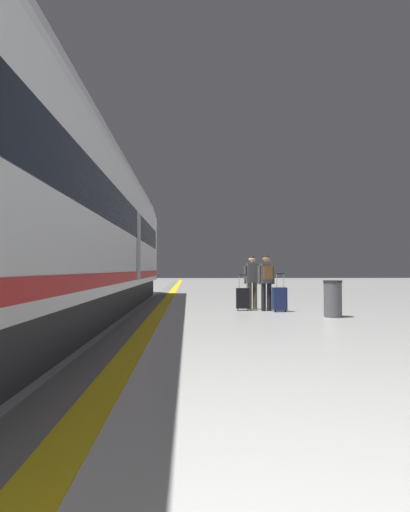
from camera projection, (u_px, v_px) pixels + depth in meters
name	position (u px, v px, depth m)	size (l,w,h in m)	color
safety_line_strip	(146.00, 331.00, 8.63)	(0.36, 80.00, 0.01)	yellow
tactile_edge_band	(127.00, 331.00, 8.62)	(0.66, 80.00, 0.01)	slate
high_speed_train	(13.00, 192.00, 7.58)	(2.94, 31.24, 4.97)	#38383D
passenger_near	(267.00, 278.00, 12.74)	(0.49, 0.34, 1.59)	black
suitcase_near	(280.00, 299.00, 12.47)	(0.41, 0.28, 1.07)	#19234C
passenger_mid	(252.00, 278.00, 13.23)	(0.49, 0.24, 1.59)	brown
suitcase_mid	(243.00, 298.00, 12.87)	(0.39, 0.26, 1.03)	black
waste_bin	(333.00, 299.00, 11.08)	(0.46, 0.46, 0.91)	#4C4C51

